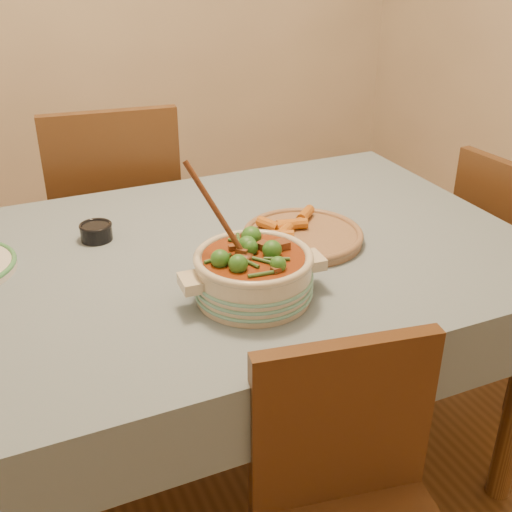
{
  "coord_description": "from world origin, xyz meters",
  "views": [
    {
      "loc": [
        -0.49,
        -1.4,
        1.52
      ],
      "look_at": [
        0.03,
        -0.22,
        0.85
      ],
      "focal_mm": 45.0,
      "sensor_mm": 36.0,
      "label": 1
    }
  ],
  "objects_px": {
    "dining_table": "(213,283)",
    "fried_plate": "(303,234)",
    "stew_casserole": "(253,271)",
    "chair_far": "(116,215)",
    "condiment_bowl": "(96,231)"
  },
  "relations": [
    {
      "from": "dining_table",
      "to": "condiment_bowl",
      "type": "distance_m",
      "value": 0.35
    },
    {
      "from": "stew_casserole",
      "to": "fried_plate",
      "type": "bearing_deg",
      "value": 41.66
    },
    {
      "from": "condiment_bowl",
      "to": "chair_far",
      "type": "xyz_separation_m",
      "value": [
        0.17,
        0.6,
        -0.23
      ]
    },
    {
      "from": "condiment_bowl",
      "to": "fried_plate",
      "type": "distance_m",
      "value": 0.56
    },
    {
      "from": "condiment_bowl",
      "to": "fried_plate",
      "type": "bearing_deg",
      "value": -24.74
    },
    {
      "from": "fried_plate",
      "to": "chair_far",
      "type": "xyz_separation_m",
      "value": [
        -0.34,
        0.84,
        -0.23
      ]
    },
    {
      "from": "dining_table",
      "to": "chair_far",
      "type": "bearing_deg",
      "value": 96.17
    },
    {
      "from": "stew_casserole",
      "to": "chair_far",
      "type": "relative_size",
      "value": 0.35
    },
    {
      "from": "stew_casserole",
      "to": "condiment_bowl",
      "type": "xyz_separation_m",
      "value": [
        -0.27,
        0.44,
        -0.04
      ]
    },
    {
      "from": "dining_table",
      "to": "fried_plate",
      "type": "height_order",
      "value": "fried_plate"
    },
    {
      "from": "chair_far",
      "to": "condiment_bowl",
      "type": "bearing_deg",
      "value": 81.11
    },
    {
      "from": "dining_table",
      "to": "chair_far",
      "type": "height_order",
      "value": "chair_far"
    },
    {
      "from": "dining_table",
      "to": "condiment_bowl",
      "type": "bearing_deg",
      "value": 142.06
    },
    {
      "from": "dining_table",
      "to": "stew_casserole",
      "type": "height_order",
      "value": "stew_casserole"
    },
    {
      "from": "dining_table",
      "to": "chair_far",
      "type": "distance_m",
      "value": 0.82
    }
  ]
}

